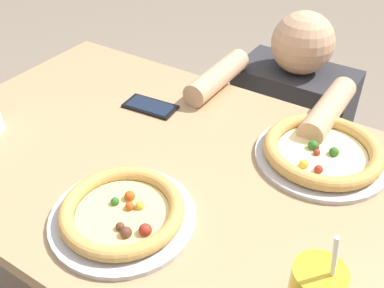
{
  "coord_description": "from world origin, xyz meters",
  "views": [
    {
      "loc": [
        0.52,
        -0.66,
        1.43
      ],
      "look_at": [
        0.06,
        0.05,
        0.78
      ],
      "focal_mm": 41.08,
      "sensor_mm": 36.0,
      "label": 1
    }
  ],
  "objects_px": {
    "pizza_near": "(123,213)",
    "pizza_far": "(322,152)",
    "diner_seated": "(285,150)",
    "cell_phone": "(150,106)"
  },
  "relations": [
    {
      "from": "pizza_far",
      "to": "diner_seated",
      "type": "relative_size",
      "value": 0.34
    },
    {
      "from": "pizza_near",
      "to": "diner_seated",
      "type": "relative_size",
      "value": 0.32
    },
    {
      "from": "pizza_far",
      "to": "cell_phone",
      "type": "height_order",
      "value": "pizza_far"
    },
    {
      "from": "pizza_far",
      "to": "cell_phone",
      "type": "relative_size",
      "value": 2.06
    },
    {
      "from": "cell_phone",
      "to": "diner_seated",
      "type": "height_order",
      "value": "diner_seated"
    },
    {
      "from": "pizza_far",
      "to": "diner_seated",
      "type": "distance_m",
      "value": 0.56
    },
    {
      "from": "pizza_far",
      "to": "diner_seated",
      "type": "xyz_separation_m",
      "value": [
        -0.22,
        0.39,
        -0.34
      ]
    },
    {
      "from": "pizza_near",
      "to": "diner_seated",
      "type": "bearing_deg",
      "value": 85.7
    },
    {
      "from": "pizza_near",
      "to": "pizza_far",
      "type": "height_order",
      "value": "pizza_far"
    },
    {
      "from": "pizza_near",
      "to": "diner_seated",
      "type": "distance_m",
      "value": 0.88
    }
  ]
}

